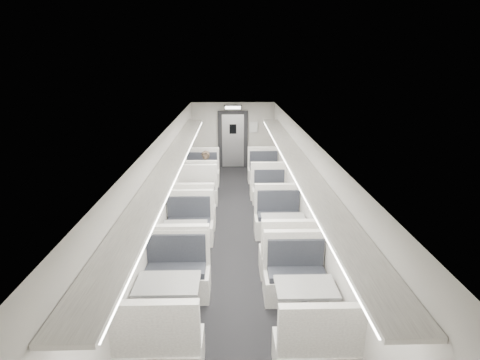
{
  "coord_description": "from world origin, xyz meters",
  "views": [
    {
      "loc": [
        -0.06,
        -7.67,
        3.85
      ],
      "look_at": [
        0.14,
        0.81,
        1.12
      ],
      "focal_mm": 28.0,
      "sensor_mm": 36.0,
      "label": 1
    }
  ],
  "objects_px": {
    "passenger": "(206,175)",
    "vestibule_door": "(233,140)",
    "booth_left_d": "(169,305)",
    "booth_right_c": "(283,235)",
    "booth_right_d": "(305,307)",
    "exit_sign": "(233,107)",
    "booth_left_c": "(185,242)",
    "booth_left_b": "(196,200)",
    "booth_right_b": "(272,199)",
    "booth_left_a": "(200,181)",
    "booth_right_a": "(266,177)"
  },
  "relations": [
    {
      "from": "passenger",
      "to": "vestibule_door",
      "type": "relative_size",
      "value": 0.67
    },
    {
      "from": "booth_left_d",
      "to": "booth_right_c",
      "type": "relative_size",
      "value": 1.03
    },
    {
      "from": "booth_right_d",
      "to": "booth_right_c",
      "type": "bearing_deg",
      "value": 90.0
    },
    {
      "from": "booth_right_c",
      "to": "exit_sign",
      "type": "distance_m",
      "value": 6.47
    },
    {
      "from": "booth_left_c",
      "to": "booth_left_d",
      "type": "distance_m",
      "value": 2.02
    },
    {
      "from": "booth_left_c",
      "to": "passenger",
      "type": "relative_size",
      "value": 1.53
    },
    {
      "from": "booth_left_b",
      "to": "booth_right_b",
      "type": "xyz_separation_m",
      "value": [
        2.0,
        0.09,
        -0.04
      ]
    },
    {
      "from": "booth_left_a",
      "to": "passenger",
      "type": "relative_size",
      "value": 1.56
    },
    {
      "from": "booth_right_c",
      "to": "passenger",
      "type": "distance_m",
      "value": 3.77
    },
    {
      "from": "booth_left_c",
      "to": "booth_right_d",
      "type": "relative_size",
      "value": 1.0
    },
    {
      "from": "exit_sign",
      "to": "booth_right_c",
      "type": "bearing_deg",
      "value": -80.7
    },
    {
      "from": "booth_right_c",
      "to": "booth_right_d",
      "type": "relative_size",
      "value": 1.02
    },
    {
      "from": "booth_left_d",
      "to": "booth_right_d",
      "type": "bearing_deg",
      "value": -2.35
    },
    {
      "from": "booth_left_d",
      "to": "booth_right_b",
      "type": "xyz_separation_m",
      "value": [
        2.0,
        4.48,
        -0.06
      ]
    },
    {
      "from": "booth_left_d",
      "to": "passenger",
      "type": "distance_m",
      "value": 5.61
    },
    {
      "from": "booth_left_b",
      "to": "booth_right_d",
      "type": "xyz_separation_m",
      "value": [
        2.0,
        -4.48,
        -0.01
      ]
    },
    {
      "from": "booth_left_d",
      "to": "booth_right_d",
      "type": "height_order",
      "value": "booth_left_d"
    },
    {
      "from": "booth_right_b",
      "to": "booth_right_c",
      "type": "xyz_separation_m",
      "value": [
        0.0,
        -2.19,
        0.04
      ]
    },
    {
      "from": "booth_left_b",
      "to": "booth_left_c",
      "type": "xyz_separation_m",
      "value": [
        0.0,
        -2.37,
        -0.01
      ]
    },
    {
      "from": "booth_right_a",
      "to": "vestibule_door",
      "type": "relative_size",
      "value": 1.0
    },
    {
      "from": "booth_right_a",
      "to": "exit_sign",
      "type": "bearing_deg",
      "value": 115.91
    },
    {
      "from": "booth_left_c",
      "to": "booth_right_b",
      "type": "xyz_separation_m",
      "value": [
        2.0,
        2.46,
        -0.04
      ]
    },
    {
      "from": "booth_left_a",
      "to": "booth_right_a",
      "type": "xyz_separation_m",
      "value": [
        2.0,
        0.33,
        -0.01
      ]
    },
    {
      "from": "booth_right_a",
      "to": "booth_left_a",
      "type": "bearing_deg",
      "value": -170.64
    },
    {
      "from": "vestibule_door",
      "to": "exit_sign",
      "type": "bearing_deg",
      "value": -90.0
    },
    {
      "from": "booth_left_b",
      "to": "booth_right_d",
      "type": "bearing_deg",
      "value": -65.93
    },
    {
      "from": "booth_right_a",
      "to": "passenger",
      "type": "distance_m",
      "value": 1.97
    },
    {
      "from": "booth_left_b",
      "to": "booth_right_d",
      "type": "distance_m",
      "value": 4.9
    },
    {
      "from": "booth_left_c",
      "to": "booth_left_d",
      "type": "height_order",
      "value": "booth_left_d"
    },
    {
      "from": "booth_right_c",
      "to": "booth_right_a",
      "type": "bearing_deg",
      "value": 90.0
    },
    {
      "from": "booth_left_d",
      "to": "passenger",
      "type": "xyz_separation_m",
      "value": [
        0.2,
        5.6,
        0.3
      ]
    },
    {
      "from": "booth_right_d",
      "to": "exit_sign",
      "type": "bearing_deg",
      "value": 96.72
    },
    {
      "from": "booth_left_d",
      "to": "booth_left_a",
      "type": "bearing_deg",
      "value": 90.0
    },
    {
      "from": "passenger",
      "to": "booth_right_d",
      "type": "bearing_deg",
      "value": -49.0
    },
    {
      "from": "booth_right_b",
      "to": "booth_right_d",
      "type": "relative_size",
      "value": 0.9
    },
    {
      "from": "booth_right_d",
      "to": "passenger",
      "type": "bearing_deg",
      "value": 107.55
    },
    {
      "from": "booth_left_d",
      "to": "booth_left_c",
      "type": "bearing_deg",
      "value": 90.0
    },
    {
      "from": "booth_left_a",
      "to": "exit_sign",
      "type": "distance_m",
      "value": 3.21
    },
    {
      "from": "booth_left_c",
      "to": "exit_sign",
      "type": "bearing_deg",
      "value": 81.09
    },
    {
      "from": "booth_left_b",
      "to": "exit_sign",
      "type": "xyz_separation_m",
      "value": [
        1.0,
        4.01,
        1.89
      ]
    },
    {
      "from": "booth_right_c",
      "to": "vestibule_door",
      "type": "bearing_deg",
      "value": 98.62
    },
    {
      "from": "booth_left_b",
      "to": "booth_left_d",
      "type": "xyz_separation_m",
      "value": [
        0.0,
        -4.39,
        0.01
      ]
    },
    {
      "from": "booth_left_b",
      "to": "booth_right_b",
      "type": "distance_m",
      "value": 2.0
    },
    {
      "from": "booth_right_a",
      "to": "exit_sign",
      "type": "relative_size",
      "value": 3.39
    },
    {
      "from": "booth_right_d",
      "to": "exit_sign",
      "type": "xyz_separation_m",
      "value": [
        -1.0,
        8.48,
        1.9
      ]
    },
    {
      "from": "vestibule_door",
      "to": "exit_sign",
      "type": "height_order",
      "value": "exit_sign"
    },
    {
      "from": "booth_left_d",
      "to": "booth_right_b",
      "type": "relative_size",
      "value": 1.16
    },
    {
      "from": "booth_left_b",
      "to": "booth_left_c",
      "type": "distance_m",
      "value": 2.37
    },
    {
      "from": "booth_left_b",
      "to": "booth_right_a",
      "type": "bearing_deg",
      "value": 44.24
    },
    {
      "from": "booth_left_b",
      "to": "booth_right_c",
      "type": "xyz_separation_m",
      "value": [
        2.0,
        -2.1,
        0.0
      ]
    }
  ]
}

